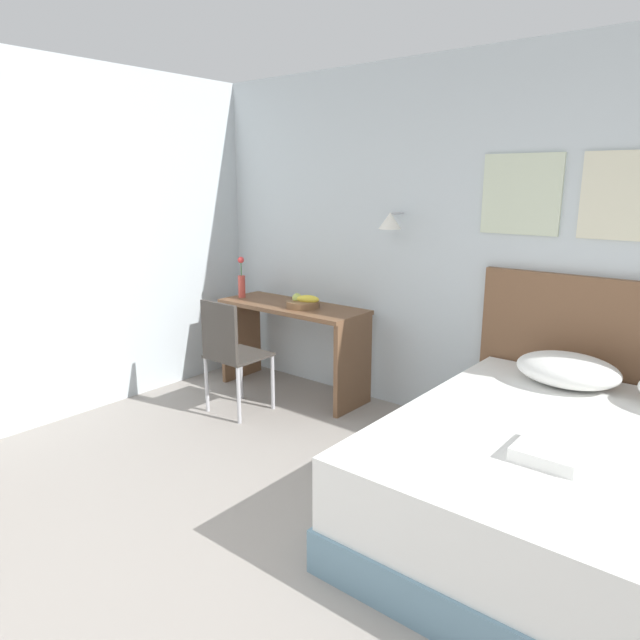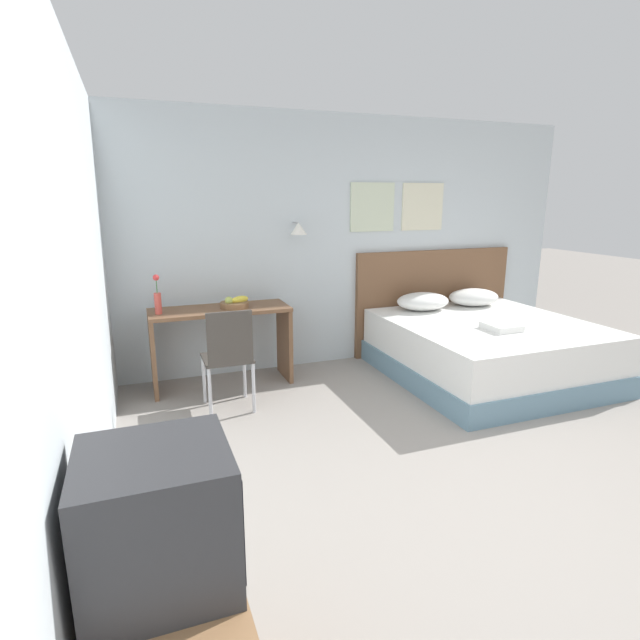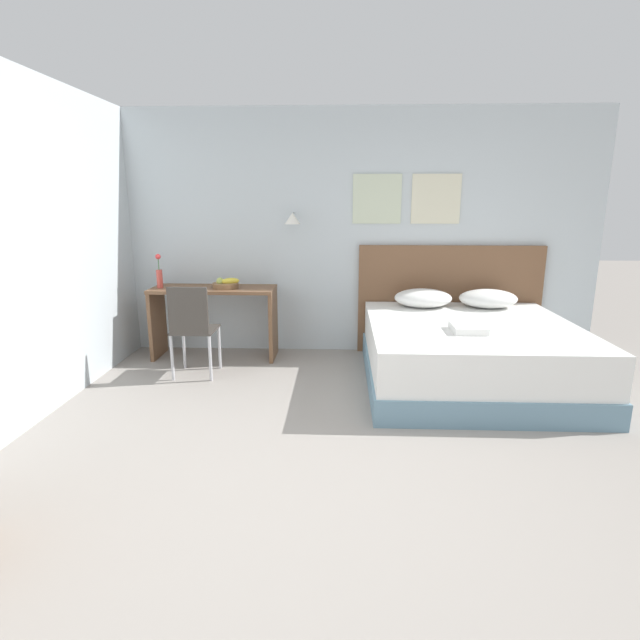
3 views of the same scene
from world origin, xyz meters
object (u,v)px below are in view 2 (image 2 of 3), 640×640
Objects in this scene: folded_towel_near_foot at (501,327)px; fruit_bowl at (235,304)px; pillow_left at (423,301)px; flower_vase at (158,299)px; headboard at (433,301)px; desk_chair at (229,352)px; bed at (487,350)px; television at (159,519)px; pillow_right at (474,297)px; desk at (221,331)px.

fruit_bowl is at bearing 156.60° from folded_towel_near_foot.
pillow_left is 1.65× the size of flower_vase.
folded_towel_near_foot is at bearing -94.70° from headboard.
desk_chair reaches higher than pillow_left.
desk_chair is at bearing 178.63° from bed.
bed is at bearing 37.84° from television.
pillow_right is (0.34, -0.31, 0.08)m from headboard.
headboard is 2.80m from desk_chair.
television reaches higher than fruit_bowl.
fruit_bowl is 0.81× the size of flower_vase.
pillow_right is 1.11m from folded_towel_near_foot.
fruit_bowl is at bearing 1.93° from flower_vase.
bed is at bearing -12.33° from flower_vase.
pillow_left is at bearing 47.88° from television.
desk_chair is at bearing -94.15° from desk.
folded_towel_near_foot is 0.85× the size of flower_vase.
fruit_bowl reaches higher than pillow_left.
pillow_left is 1.34× the size of television.
fruit_bowl is at bearing -9.48° from desk.
pillow_left is 0.66× the size of desk_chair.
fruit_bowl reaches higher than folded_towel_near_foot.
flower_vase is (-3.14, -0.33, 0.31)m from headboard.
television is (-3.65, -3.28, 0.19)m from pillow_right.
pillow_left is 2.04× the size of fruit_bowl.
pillow_right is 1.93× the size of folded_towel_near_foot.
fruit_bowl is (-2.10, -0.00, 0.13)m from pillow_left.
pillow_right is 2.04× the size of fruit_bowl.
pillow_right is (0.34, 0.71, 0.39)m from bed.
flower_vase reaches higher than television.
bed is 1.07m from headboard.
pillow_left is (-0.34, 0.71, 0.39)m from bed.
pillow_right is at bearing 12.37° from desk_chair.
fruit_bowl is (-2.44, 0.71, 0.52)m from bed.
desk_chair is at bearing 75.51° from television.
flower_vase reaches higher than bed.
flower_vase reaches higher than desk.
headboard is at bearing 6.36° from desk.
headboard reaches higher than desk.
bed is 3.27m from flower_vase.
fruit_bowl is at bearing -179.92° from pillow_right.
fruit_bowl is (-2.44, -0.31, 0.21)m from headboard.
bed is 2.18× the size of desk_chair.
flower_vase reaches higher than desk_chair.
flower_vase is at bearing -179.54° from pillow_right.
television is (-3.31, -3.59, 0.27)m from headboard.
desk is at bearing 157.34° from folded_towel_near_foot.
pillow_right is at bearing 42.00° from television.
fruit_bowl reaches higher than desk.
fruit_bowl is at bearing -172.72° from headboard.
fruit_bowl reaches higher than bed.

